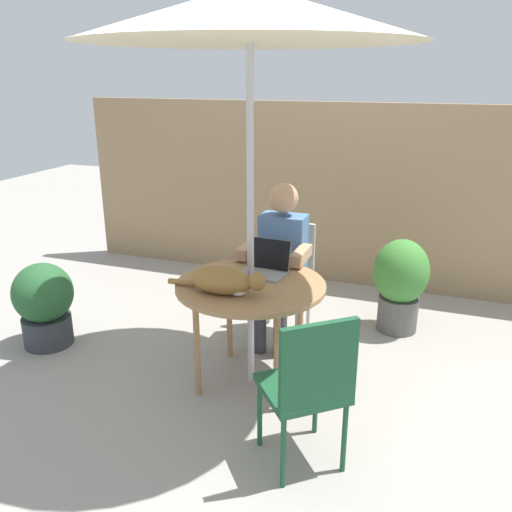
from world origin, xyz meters
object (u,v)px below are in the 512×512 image
object	(u,v)px
chair_empty	(309,382)
cat	(225,281)
chair_occupied	(286,270)
person_seated	(280,256)
patio_umbrella	(250,14)
laptop	(265,263)
potted_plant_near_fence	(44,302)
patio_table	(251,292)
potted_plant_by_chair	(400,281)

from	to	relation	value
chair_empty	cat	distance (m)	0.85
chair_occupied	person_seated	xyz separation A→B (m)	(0.00, -0.16, 0.17)
patio_umbrella	laptop	distance (m)	1.52
patio_umbrella	person_seated	bearing A→B (deg)	90.00
potted_plant_near_fence	cat	bearing A→B (deg)	-6.37
person_seated	laptop	distance (m)	0.42
person_seated	patio_table	bearing A→B (deg)	-90.00
patio_table	chair_empty	distance (m)	0.91
person_seated	potted_plant_by_chair	world-z (taller)	person_seated
patio_table	chair_occupied	distance (m)	0.79
patio_table	person_seated	world-z (taller)	person_seated
patio_umbrella	potted_plant_near_fence	xyz separation A→B (m)	(-1.65, -0.04, -1.94)
patio_table	laptop	xyz separation A→B (m)	(0.02, 0.22, 0.13)
person_seated	potted_plant_near_fence	size ratio (longest dim) A/B	1.89
cat	potted_plant_near_fence	world-z (taller)	cat
patio_table	potted_plant_by_chair	bearing A→B (deg)	53.06
chair_empty	potted_plant_near_fence	size ratio (longest dim) A/B	1.37
cat	potted_plant_by_chair	bearing A→B (deg)	55.24
chair_empty	patio_table	bearing A→B (deg)	129.52
patio_umbrella	laptop	xyz separation A→B (m)	(0.02, 0.22, -1.51)
patio_umbrella	potted_plant_near_fence	world-z (taller)	patio_umbrella
person_seated	laptop	bearing A→B (deg)	-86.52
chair_occupied	laptop	distance (m)	0.62
patio_table	potted_plant_near_fence	world-z (taller)	patio_table
patio_table	cat	distance (m)	0.27
patio_umbrella	chair_occupied	world-z (taller)	patio_umbrella
chair_occupied	chair_empty	xyz separation A→B (m)	(0.57, -1.47, 0.00)
patio_table	potted_plant_by_chair	xyz separation A→B (m)	(0.85, 1.13, -0.23)
patio_table	person_seated	xyz separation A→B (m)	(0.00, 0.63, 0.04)
potted_plant_near_fence	patio_table	bearing A→B (deg)	1.36
chair_empty	chair_occupied	bearing A→B (deg)	111.15
person_seated	cat	distance (m)	0.85
chair_occupied	potted_plant_near_fence	distance (m)	1.85
patio_umbrella	chair_occupied	size ratio (longest dim) A/B	2.73
chair_occupied	cat	xyz separation A→B (m)	(-0.08, -1.00, 0.27)
potted_plant_by_chair	patio_umbrella	bearing A→B (deg)	-126.94
patio_umbrella	laptop	world-z (taller)	patio_umbrella
patio_umbrella	patio_table	bearing A→B (deg)	0.00
laptop	chair_empty	bearing A→B (deg)	-59.03
laptop	cat	size ratio (longest dim) A/B	0.48
chair_occupied	potted_plant_near_fence	world-z (taller)	chair_occupied
chair_occupied	potted_plant_by_chair	size ratio (longest dim) A/B	1.17
patio_table	potted_plant_by_chair	size ratio (longest dim) A/B	1.26
chair_empty	patio_umbrella	bearing A→B (deg)	129.52
chair_empty	potted_plant_near_fence	xyz separation A→B (m)	(-2.22, 0.65, -0.18)
cat	patio_table	bearing A→B (deg)	68.71
patio_table	potted_plant_near_fence	distance (m)	1.68
patio_table	cat	xyz separation A→B (m)	(-0.08, -0.21, 0.15)
patio_umbrella	cat	distance (m)	1.50
potted_plant_near_fence	potted_plant_by_chair	world-z (taller)	potted_plant_by_chair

